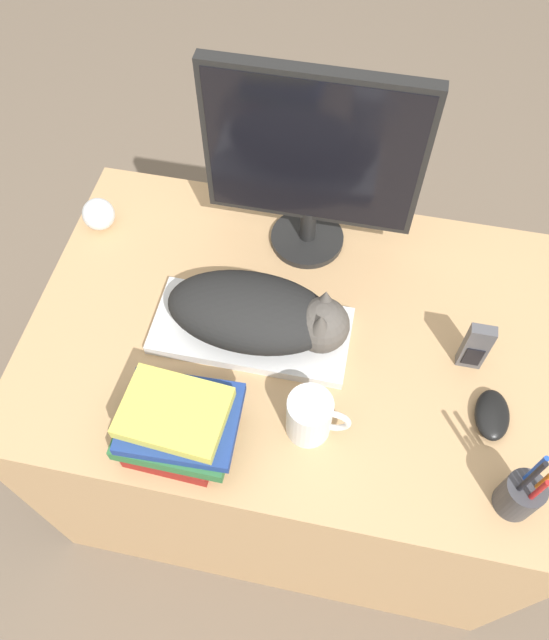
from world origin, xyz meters
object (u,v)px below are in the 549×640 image
at_px(baseball, 99,214).
at_px(book_stack, 177,424).
at_px(computer_mouse, 492,415).
at_px(pen_cup, 521,494).
at_px(monitor, 312,159).
at_px(cat, 263,314).
at_px(coffee_mug, 311,417).
at_px(phone, 476,347).
at_px(keyboard, 251,331).

height_order(baseball, book_stack, book_stack).
bearing_deg(computer_mouse, pen_cup, -75.39).
xyz_separation_m(monitor, pen_cup, (0.47, -0.53, -0.20)).
distance_m(pen_cup, baseball, 1.07).
xyz_separation_m(cat, pen_cup, (0.51, -0.25, -0.03)).
distance_m(coffee_mug, phone, 0.36).
bearing_deg(cat, coffee_mug, -54.73).
height_order(keyboard, pen_cup, pen_cup).
bearing_deg(phone, book_stack, -152.83).
height_order(computer_mouse, phone, phone).
bearing_deg(cat, keyboard, 180.00).
relative_size(computer_mouse, pen_cup, 0.51).
distance_m(computer_mouse, book_stack, 0.60).
distance_m(pen_cup, phone, 0.29).
relative_size(computer_mouse, phone, 0.83).
distance_m(keyboard, coffee_mug, 0.25).
height_order(pen_cup, phone, pen_cup).
distance_m(coffee_mug, book_stack, 0.25).
xyz_separation_m(computer_mouse, coffee_mug, (-0.34, -0.09, 0.04)).
relative_size(baseball, phone, 0.58).
height_order(monitor, pen_cup, monitor).
distance_m(baseball, book_stack, 0.58).
bearing_deg(keyboard, coffee_mug, -49.80).
bearing_deg(phone, baseball, 166.90).
distance_m(baseball, phone, 0.89).
bearing_deg(coffee_mug, book_stack, -164.59).
height_order(monitor, computer_mouse, monitor).
xyz_separation_m(computer_mouse, baseball, (-0.91, 0.32, 0.02)).
xyz_separation_m(keyboard, book_stack, (-0.08, -0.25, 0.05)).
height_order(cat, pen_cup, pen_cup).
xyz_separation_m(pen_cup, book_stack, (-0.62, 0.00, 0.01)).
relative_size(monitor, book_stack, 2.06).
relative_size(pen_cup, phone, 1.64).
distance_m(cat, pen_cup, 0.57).
bearing_deg(monitor, cat, -99.45).
bearing_deg(keyboard, baseball, 151.73).
relative_size(computer_mouse, book_stack, 0.48).
bearing_deg(keyboard, monitor, 75.37).
xyz_separation_m(computer_mouse, pen_cup, (0.04, -0.16, 0.04)).
bearing_deg(baseball, phone, -13.10).
relative_size(cat, pen_cup, 1.75).
bearing_deg(cat, pen_cup, -26.31).
xyz_separation_m(cat, phone, (0.42, 0.02, -0.02)).
relative_size(monitor, pen_cup, 2.15).
bearing_deg(book_stack, phone, 27.17).
relative_size(pen_cup, baseball, 2.84).
height_order(keyboard, book_stack, book_stack).
xyz_separation_m(coffee_mug, phone, (0.29, 0.21, 0.01)).
height_order(cat, phone, cat).
relative_size(computer_mouse, coffee_mug, 0.88).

